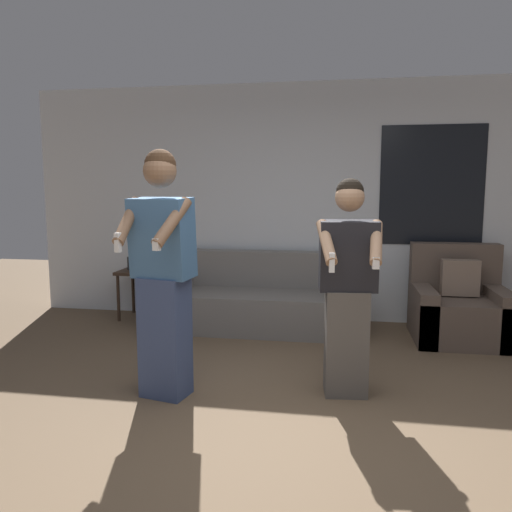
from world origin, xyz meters
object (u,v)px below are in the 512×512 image
couch (258,302)px  person_left (163,273)px  person_right (348,288)px  armchair (458,308)px  side_table (143,277)px

couch → person_left: size_ratio=1.19×
person_left → person_right: size_ratio=1.13×
armchair → person_left: bearing=-142.9°
couch → person_left: (-0.36, -1.95, 0.64)m
armchair → person_right: 2.01m
couch → armchair: bearing=-2.9°
person_right → couch: bearing=119.0°
couch → side_table: bearing=173.2°
armchair → person_right: size_ratio=0.60×
side_table → person_left: person_left is taller
armchair → side_table: 3.48m
side_table → person_left: (1.03, -2.11, 0.43)m
couch → armchair: (2.07, -0.11, 0.03)m
couch → person_right: (0.94, -1.70, 0.52)m
side_table → person_right: size_ratio=0.46×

